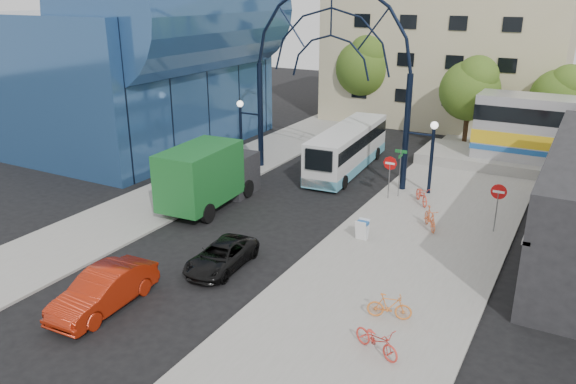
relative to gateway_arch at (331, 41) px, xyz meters
The scene contains 21 objects.
ground 16.41m from the gateway_arch, 90.00° to the right, with size 120.00×120.00×0.00m, color black.
sidewalk_east 15.37m from the gateway_arch, 51.34° to the right, with size 8.00×56.00×0.12m, color gray.
plaza_west 13.36m from the gateway_arch, 129.09° to the right, with size 5.00×50.00×0.12m, color gray.
gateway_arch is the anchor object (origin of this frame).
stop_sign 8.37m from the gateway_arch, 22.63° to the right, with size 0.80×0.07×2.50m.
do_not_enter_sign 13.43m from the gateway_arch, 19.99° to the right, with size 0.76×0.07×2.48m.
street_name_sign 8.38m from the gateway_arch, 15.07° to the right, with size 0.70×0.70×2.80m.
sandwich_board 12.52m from the gateway_arch, 55.09° to the right, with size 0.55×0.61×0.99m.
transit_hall 15.45m from the gateway_arch, behind, with size 16.50×18.00×14.50m.
apartment_block 21.12m from the gateway_arch, 84.55° to the left, with size 20.00×12.10×14.00m.
tree_north_a 13.98m from the gateway_arch, 62.83° to the left, with size 4.48×4.48×7.00m.
tree_north_b 16.72m from the gateway_arch, 103.68° to the left, with size 5.12×5.12×8.00m.
tree_north_c 18.95m from the gateway_arch, 48.96° to the left, with size 4.16×4.16×6.50m.
city_bus 7.43m from the gateway_arch, 80.07° to the left, with size 3.06×10.58×2.87m.
green_truck 10.80m from the gateway_arch, 115.84° to the right, with size 3.10×7.23×3.57m.
black_suv 15.78m from the gateway_arch, 84.60° to the right, with size 1.86×4.03×1.12m, color black.
red_sedan 19.97m from the gateway_arch, 92.18° to the right, with size 1.62×4.63×1.53m, color #991D09.
bike_near_a 10.57m from the gateway_arch, 15.59° to the right, with size 0.67×1.91×1.00m, color #F14730.
bike_near_b 12.43m from the gateway_arch, 32.61° to the right, with size 0.52×1.85×1.11m, color #CD5429.
bike_far_a 20.34m from the gateway_arch, 59.90° to the right, with size 0.65×1.87×0.98m, color red.
bike_far_b 18.49m from the gateway_arch, 57.11° to the right, with size 0.46×1.64×0.99m, color orange.
Camera 1 is at (14.42, -17.32, 11.43)m, focal length 35.00 mm.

